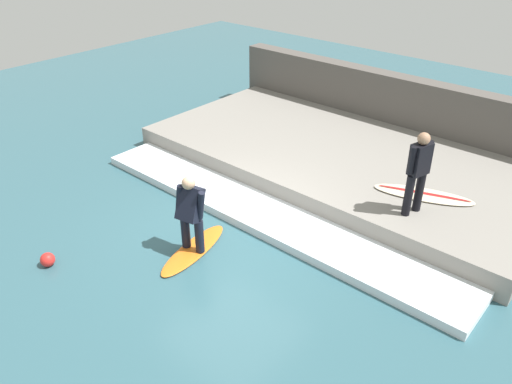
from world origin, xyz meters
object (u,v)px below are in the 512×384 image
Objects in this scene: surfer_riding at (191,210)px; surfboard_waiting_near at (423,194)px; surfboard_riding at (194,250)px; marker_buoy at (48,260)px; surfer_waiting_near at (418,169)px.

surfboard_waiting_near is (3.73, -2.61, -0.34)m from surfer_riding.
surfboard_riding is at bearing 145.04° from surfboard_waiting_near.
surfboard_waiting_near is at bearing -34.96° from surfer_riding.
surfboard_riding is 0.85m from surfer_riding.
surfboard_riding is 7.30× the size of marker_buoy.
surfer_riding is at bearing 145.04° from surfboard_waiting_near.
surfboard_riding is at bearing 138.36° from surfer_waiting_near.
surfboard_riding is 1.15× the size of surfer_waiting_near.
surfer_waiting_near is 0.80× the size of surfboard_waiting_near.
surfer_waiting_near is (3.02, -2.69, 1.38)m from surfboard_riding.
surfer_waiting_near is at bearing -40.87° from marker_buoy.
surfboard_riding is at bearing 153.43° from surfer_riding.
surfer_riding reaches higher than surfboard_riding.
surfboard_waiting_near is at bearing -34.96° from surfboard_riding.
surfer_riding is (0.00, -0.00, 0.85)m from surfboard_riding.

